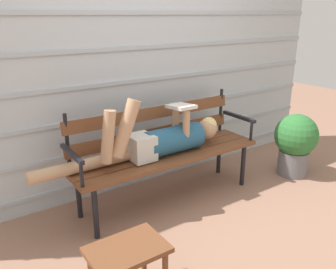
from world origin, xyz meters
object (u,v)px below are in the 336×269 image
at_px(park_bench, 164,146).
at_px(potted_plant, 295,142).
at_px(footstool, 127,258).
at_px(reclining_person, 159,139).

relative_size(park_bench, potted_plant, 2.68).
height_order(footstool, potted_plant, potted_plant).
height_order(reclining_person, footstool, reclining_person).
relative_size(footstool, potted_plant, 0.68).
relative_size(park_bench, reclining_person, 1.03).
relative_size(reclining_person, potted_plant, 2.60).
height_order(park_bench, reclining_person, reclining_person).
bearing_deg(park_bench, footstool, -133.21).
xyz_separation_m(park_bench, footstool, (-0.88, -0.94, -0.21)).
height_order(reclining_person, potted_plant, reclining_person).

